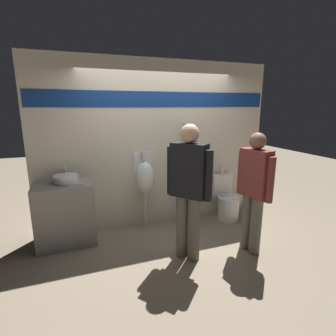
% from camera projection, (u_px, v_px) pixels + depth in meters
% --- Properties ---
extents(ground_plane, '(16.00, 16.00, 0.00)m').
position_uv_depth(ground_plane, '(172.00, 235.00, 4.11)').
color(ground_plane, gray).
extents(display_wall, '(3.96, 0.07, 2.70)m').
position_uv_depth(display_wall, '(159.00, 144.00, 4.34)').
color(display_wall, beige).
rests_on(display_wall, ground_plane).
extents(sink_counter, '(0.81, 0.51, 0.91)m').
position_uv_depth(sink_counter, '(65.00, 214.00, 3.77)').
color(sink_counter, gray).
rests_on(sink_counter, ground_plane).
extents(sink_basin, '(0.34, 0.34, 0.25)m').
position_uv_depth(sink_basin, '(66.00, 179.00, 3.72)').
color(sink_basin, white).
rests_on(sink_basin, sink_counter).
extents(cell_phone, '(0.07, 0.14, 0.01)m').
position_uv_depth(cell_phone, '(81.00, 184.00, 3.65)').
color(cell_phone, '#B7B7BC').
rests_on(cell_phone, sink_counter).
extents(divider_near_counter, '(0.03, 0.48, 1.69)m').
position_uv_depth(divider_near_counter, '(189.00, 176.00, 4.35)').
color(divider_near_counter, slate).
rests_on(divider_near_counter, ground_plane).
extents(urinal_near_counter, '(0.30, 0.28, 1.28)m').
position_uv_depth(urinal_near_counter, '(145.00, 178.00, 4.21)').
color(urinal_near_counter, silver).
rests_on(urinal_near_counter, ground_plane).
extents(toilet, '(0.38, 0.55, 0.91)m').
position_uv_depth(toilet, '(226.00, 201.00, 4.68)').
color(toilet, white).
rests_on(toilet, ground_plane).
extents(person_in_vest, '(0.26, 0.57, 1.65)m').
position_uv_depth(person_in_vest, '(254.00, 188.00, 3.48)').
color(person_in_vest, '#666056').
rests_on(person_in_vest, ground_plane).
extents(person_with_lanyard, '(0.43, 0.51, 1.77)m').
position_uv_depth(person_with_lanyard, '(189.00, 187.00, 3.30)').
color(person_with_lanyard, '#666056').
rests_on(person_with_lanyard, ground_plane).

